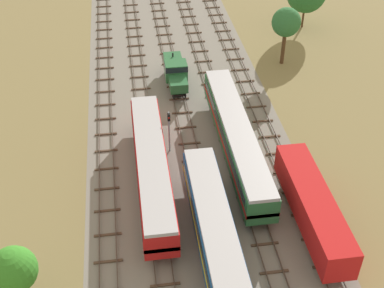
{
  "coord_description": "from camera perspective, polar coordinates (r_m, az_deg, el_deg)",
  "views": [
    {
      "loc": [
        -5.98,
        -3.18,
        33.68
      ],
      "look_at": [
        0.0,
        38.52,
        1.5
      ],
      "focal_mm": 48.31,
      "sensor_mm": 36.0,
      "label": 1
    }
  ],
  "objects": [
    {
      "name": "lineside_tree_2",
      "position": [
        40.35,
        -19.11,
        -13.04
      ],
      "size": [
        3.52,
        3.52,
        5.69
      ],
      "color": "#4C331E",
      "rests_on": "ground"
    },
    {
      "name": "shunter_loco_centre_left_far",
      "position": [
        64.72,
        -1.83,
        8.06
      ],
      "size": [
        2.74,
        8.46,
        3.1
      ],
      "color": "#286638",
      "rests_on": "ground"
    },
    {
      "name": "lineside_tree_0",
      "position": [
        69.21,
        10.36,
        13.04
      ],
      "size": [
        3.79,
        3.79,
        7.79
      ],
      "color": "#4C331E",
      "rests_on": "ground"
    },
    {
      "name": "ballast_bed",
      "position": [
        68.35,
        -2.1,
        7.83
      ],
      "size": [
        21.73,
        176.0,
        0.01
      ],
      "primitive_type": "cube",
      "color": "gray",
      "rests_on": "ground"
    },
    {
      "name": "signal_post_nearest",
      "position": [
        52.68,
        -2.55,
        1.91
      ],
      "size": [
        0.28,
        0.47,
        4.9
      ],
      "color": "gray",
      "rests_on": "ground"
    },
    {
      "name": "passenger_coach_centre_midfar",
      "position": [
        52.43,
        4.92,
        0.89
      ],
      "size": [
        2.96,
        22.0,
        3.8
      ],
      "color": "#286638",
      "rests_on": "ground"
    },
    {
      "name": "diesel_railcar_left_mid",
      "position": [
        48.63,
        -4.46,
        -2.49
      ],
      "size": [
        2.96,
        20.5,
        3.8
      ],
      "color": "red",
      "rests_on": "ground"
    },
    {
      "name": "track_far_left",
      "position": [
        68.96,
        -9.6,
        7.72
      ],
      "size": [
        2.4,
        126.0,
        0.29
      ],
      "color": "#47382D",
      "rests_on": "ground"
    },
    {
      "name": "track_left",
      "position": [
        68.91,
        -5.9,
        8.04
      ],
      "size": [
        2.4,
        126.0,
        0.29
      ],
      "color": "#47382D",
      "rests_on": "ground"
    },
    {
      "name": "freight_boxcar_centre_right_near",
      "position": [
        45.94,
        13.19,
        -6.71
      ],
      "size": [
        2.87,
        14.0,
        3.6
      ],
      "color": "red",
      "rests_on": "ground"
    },
    {
      "name": "track_centre",
      "position": [
        69.68,
        1.47,
        8.59
      ],
      "size": [
        2.4,
        126.0,
        0.29
      ],
      "color": "#47382D",
      "rests_on": "ground"
    },
    {
      "name": "passenger_coach_centre_left_nearest",
      "position": [
        41.3,
        3.04,
        -11.47
      ],
      "size": [
        2.96,
        22.0,
        3.8
      ],
      "color": "#194C8C",
      "rests_on": "ground"
    },
    {
      "name": "track_centre_right",
      "position": [
        70.48,
        5.07,
        8.8
      ],
      "size": [
        2.4,
        126.0,
        0.29
      ],
      "color": "#47382D",
      "rests_on": "ground"
    },
    {
      "name": "ground_plane",
      "position": [
        68.35,
        -2.1,
        7.83
      ],
      "size": [
        480.0,
        480.0,
        0.0
      ],
      "primitive_type": "plane",
      "color": "olive"
    },
    {
      "name": "track_centre_left",
      "position": [
        69.15,
        -2.2,
        8.33
      ],
      "size": [
        2.4,
        126.0,
        0.29
      ],
      "color": "#47382D",
      "rests_on": "ground"
    }
  ]
}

